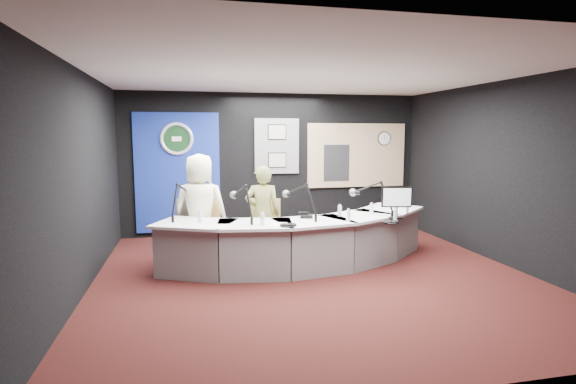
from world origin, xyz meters
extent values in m
plane|color=black|center=(0.00, 0.00, 0.00)|extent=(6.00, 6.00, 0.00)
cube|color=silver|center=(0.00, 0.00, 2.80)|extent=(6.00, 6.00, 0.02)
cube|color=black|center=(0.00, 3.00, 1.40)|extent=(6.00, 0.02, 2.80)
cube|color=black|center=(0.00, -3.00, 1.40)|extent=(6.00, 0.02, 2.80)
cube|color=black|center=(-3.00, 0.00, 1.40)|extent=(0.02, 6.00, 2.80)
cube|color=black|center=(3.00, 0.00, 1.40)|extent=(0.02, 6.00, 2.80)
cube|color=navy|center=(-1.90, 2.97, 1.25)|extent=(1.60, 0.05, 2.30)
torus|color=silver|center=(-1.90, 2.93, 1.90)|extent=(0.63, 0.07, 0.63)
cylinder|color=black|center=(-1.90, 2.94, 1.90)|extent=(0.48, 0.01, 0.48)
cube|color=slate|center=(0.05, 2.97, 1.75)|extent=(0.90, 0.04, 1.10)
cube|color=gray|center=(0.05, 2.94, 2.03)|extent=(0.34, 0.02, 0.27)
cube|color=gray|center=(0.05, 2.94, 1.47)|extent=(0.34, 0.02, 0.27)
cube|color=tan|center=(1.75, 2.97, 1.55)|extent=(2.12, 0.06, 1.32)
cube|color=beige|center=(1.75, 2.96, 1.55)|extent=(2.00, 0.02, 1.20)
cube|color=black|center=(1.30, 2.94, 1.40)|extent=(0.55, 0.02, 0.75)
cylinder|color=white|center=(2.35, 2.94, 1.90)|extent=(0.28, 0.01, 0.28)
cube|color=#666056|center=(-1.65, 1.26, 0.62)|extent=(0.50, 0.28, 0.70)
imported|color=#FEF7CB|center=(-1.53, 1.03, 0.85)|extent=(0.94, 0.74, 1.70)
imported|color=olive|center=(-0.58, 0.93, 0.75)|extent=(0.61, 0.46, 1.51)
cube|color=black|center=(1.28, 0.12, 1.07)|extent=(0.48, 0.15, 0.33)
cube|color=black|center=(0.01, 0.45, 0.78)|extent=(0.21, 0.19, 0.05)
torus|color=black|center=(1.05, -0.20, 0.77)|extent=(0.23, 0.23, 0.04)
torus|color=black|center=(-0.40, -0.09, 0.77)|extent=(0.24, 0.24, 0.04)
cube|color=white|center=(-1.27, 0.07, 0.75)|extent=(0.28, 0.35, 0.00)
cube|color=white|center=(-0.51, 0.04, 0.75)|extent=(0.31, 0.35, 0.00)
camera|label=1|loc=(-1.68, -5.91, 1.98)|focal=28.00mm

